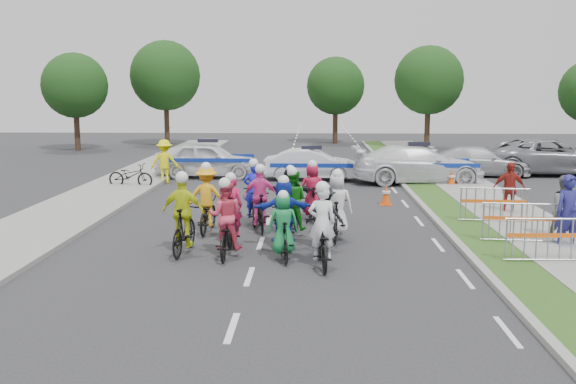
{
  "coord_description": "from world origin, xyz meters",
  "views": [
    {
      "loc": [
        1.34,
        -13.28,
        4.0
      ],
      "look_at": [
        0.65,
        4.65,
        1.1
      ],
      "focal_mm": 40.0,
      "sensor_mm": 36.0,
      "label": 1
    }
  ],
  "objects_px": {
    "rider_12": "(254,202)",
    "rider_13": "(312,197)",
    "spectator_1": "(566,209)",
    "rider_3": "(184,222)",
    "tree_4": "(336,86)",
    "police_car_2": "(418,165)",
    "parked_bike": "(131,175)",
    "barrier_2": "(494,207)",
    "civilian_suv": "(550,156)",
    "rider_10": "(207,205)",
    "rider_11": "(290,198)",
    "police_car_1": "(311,165)",
    "police_car_0": "(208,160)",
    "marshal_hiviz": "(165,161)",
    "rider_0": "(322,239)",
    "spectator_2": "(509,189)",
    "spectator_0": "(569,213)",
    "civilian_sedan": "(479,161)",
    "tree_3": "(165,76)",
    "rider_7": "(337,213)",
    "barrier_0": "(548,242)",
    "rider_8": "(292,210)",
    "barrier_1": "(521,225)",
    "rider_5": "(284,218)",
    "tree_0": "(75,86)",
    "rider_9": "(261,205)",
    "tree_1": "(429,80)",
    "rider_4": "(325,224)",
    "rider_6": "(232,220)",
    "rider_2": "(226,227)",
    "rider_1": "(283,233)",
    "cone_1": "(452,179)",
    "cone_0": "(386,195)"
  },
  "relations": [
    {
      "from": "rider_8",
      "to": "spectator_0",
      "type": "relative_size",
      "value": 1.03
    },
    {
      "from": "rider_12",
      "to": "spectator_1",
      "type": "relative_size",
      "value": 1.1
    },
    {
      "from": "rider_7",
      "to": "barrier_1",
      "type": "height_order",
      "value": "rider_7"
    },
    {
      "from": "civilian_sedan",
      "to": "rider_5",
      "type": "bearing_deg",
      "value": 154.14
    },
    {
      "from": "civilian_sedan",
      "to": "tree_3",
      "type": "height_order",
      "value": "tree_3"
    },
    {
      "from": "rider_3",
      "to": "tree_4",
      "type": "height_order",
      "value": "tree_4"
    },
    {
      "from": "spectator_0",
      "to": "tree_3",
      "type": "distance_m",
      "value": 34.02
    },
    {
      "from": "rider_12",
      "to": "police_car_1",
      "type": "bearing_deg",
      "value": -104.54
    },
    {
      "from": "rider_4",
      "to": "barrier_1",
      "type": "distance_m",
      "value": 5.08
    },
    {
      "from": "rider_1",
      "to": "cone_1",
      "type": "relative_size",
      "value": 2.41
    },
    {
      "from": "cone_0",
      "to": "police_car_0",
      "type": "bearing_deg",
      "value": 137.06
    },
    {
      "from": "civilian_suv",
      "to": "barrier_1",
      "type": "xyz_separation_m",
      "value": [
        -5.79,
        -14.11,
        -0.29
      ]
    },
    {
      "from": "police_car_1",
      "to": "civilian_sedan",
      "type": "height_order",
      "value": "police_car_1"
    },
    {
      "from": "rider_10",
      "to": "barrier_2",
      "type": "bearing_deg",
      "value": -169.53
    },
    {
      "from": "rider_5",
      "to": "spectator_1",
      "type": "distance_m",
      "value": 7.37
    },
    {
      "from": "police_car_2",
      "to": "barrier_1",
      "type": "bearing_deg",
      "value": -178.58
    },
    {
      "from": "police_car_2",
      "to": "marshal_hiviz",
      "type": "xyz_separation_m",
      "value": [
        -10.82,
        -0.25,
        0.12
      ]
    },
    {
      "from": "spectator_0",
      "to": "barrier_0",
      "type": "bearing_deg",
      "value": -126.67
    },
    {
      "from": "rider_8",
      "to": "barrier_1",
      "type": "bearing_deg",
      "value": 177.9
    },
    {
      "from": "spectator_0",
      "to": "police_car_1",
      "type": "bearing_deg",
      "value": 114.97
    },
    {
      "from": "rider_8",
      "to": "tree_0",
      "type": "bearing_deg",
      "value": -51.35
    },
    {
      "from": "rider_10",
      "to": "rider_11",
      "type": "relative_size",
      "value": 1.13
    },
    {
      "from": "police_car_0",
      "to": "tree_1",
      "type": "distance_m",
      "value": 19.39
    },
    {
      "from": "civilian_sedan",
      "to": "spectator_0",
      "type": "relative_size",
      "value": 2.44
    },
    {
      "from": "rider_7",
      "to": "spectator_1",
      "type": "xyz_separation_m",
      "value": [
        5.95,
        -0.07,
        0.15
      ]
    },
    {
      "from": "tree_3",
      "to": "rider_3",
      "type": "bearing_deg",
      "value": -76.52
    },
    {
      "from": "police_car_2",
      "to": "parked_bike",
      "type": "relative_size",
      "value": 2.95
    },
    {
      "from": "rider_11",
      "to": "spectator_0",
      "type": "relative_size",
      "value": 0.93
    },
    {
      "from": "rider_3",
      "to": "spectator_0",
      "type": "bearing_deg",
      "value": -171.06
    },
    {
      "from": "police_car_0",
      "to": "marshal_hiviz",
      "type": "height_order",
      "value": "marshal_hiviz"
    },
    {
      "from": "cone_1",
      "to": "civilian_sedan",
      "type": "bearing_deg",
      "value": 60.55
    },
    {
      "from": "rider_7",
      "to": "rider_8",
      "type": "height_order",
      "value": "rider_7"
    },
    {
      "from": "rider_11",
      "to": "rider_7",
      "type": "bearing_deg",
      "value": 130.73
    },
    {
      "from": "barrier_2",
      "to": "rider_5",
      "type": "bearing_deg",
      "value": -153.74
    },
    {
      "from": "tree_1",
      "to": "rider_7",
      "type": "bearing_deg",
      "value": -104.77
    },
    {
      "from": "rider_9",
      "to": "rider_13",
      "type": "distance_m",
      "value": 2.15
    },
    {
      "from": "rider_12",
      "to": "rider_13",
      "type": "relative_size",
      "value": 1.05
    },
    {
      "from": "rider_4",
      "to": "rider_13",
      "type": "distance_m",
      "value": 3.66
    },
    {
      "from": "rider_2",
      "to": "rider_7",
      "type": "xyz_separation_m",
      "value": [
        2.73,
        1.76,
        0.03
      ]
    },
    {
      "from": "rider_0",
      "to": "spectator_2",
      "type": "relative_size",
      "value": 1.16
    },
    {
      "from": "spectator_1",
      "to": "barrier_2",
      "type": "relative_size",
      "value": 0.89
    },
    {
      "from": "rider_6",
      "to": "tree_4",
      "type": "distance_m",
      "value": 31.42
    },
    {
      "from": "rider_0",
      "to": "police_car_1",
      "type": "height_order",
      "value": "rider_0"
    },
    {
      "from": "spectator_1",
      "to": "tree_1",
      "type": "distance_m",
      "value": 26.89
    },
    {
      "from": "civilian_suv",
      "to": "marshal_hiviz",
      "type": "bearing_deg",
      "value": 101.62
    },
    {
      "from": "rider_13",
      "to": "police_car_0",
      "type": "bearing_deg",
      "value": -71.87
    },
    {
      "from": "police_car_0",
      "to": "tree_0",
      "type": "height_order",
      "value": "tree_0"
    },
    {
      "from": "rider_7",
      "to": "rider_13",
      "type": "bearing_deg",
      "value": -71.09
    },
    {
      "from": "police_car_0",
      "to": "tree_3",
      "type": "height_order",
      "value": "tree_3"
    },
    {
      "from": "civilian_suv",
      "to": "barrier_2",
      "type": "height_order",
      "value": "civilian_suv"
    }
  ]
}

